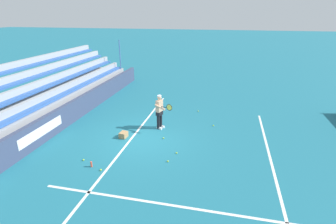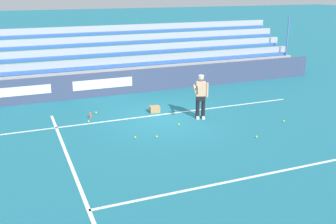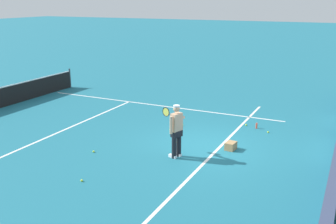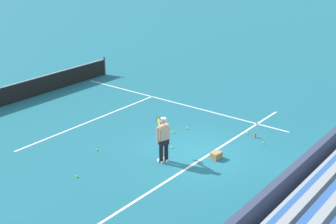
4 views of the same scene
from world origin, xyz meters
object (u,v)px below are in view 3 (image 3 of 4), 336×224
at_px(tennis_ball_on_baseline, 94,151).
at_px(tennis_ball_far_left, 170,129).
at_px(tennis_ball_far_right, 177,143).
at_px(tennis_player, 176,130).
at_px(tennis_ball_stray_back, 82,180).
at_px(tennis_ball_midcourt, 268,132).
at_px(ball_box_cardboard, 231,146).
at_px(water_bottle, 257,126).
at_px(tennis_ball_toward_net, 246,125).
at_px(tennis_ball_near_player, 183,125).

relative_size(tennis_ball_on_baseline, tennis_ball_far_left, 1.00).
height_order(tennis_ball_far_right, tennis_ball_far_left, same).
distance_m(tennis_player, tennis_ball_stray_back, 3.30).
bearing_deg(tennis_ball_far_left, tennis_ball_midcourt, -68.82).
distance_m(tennis_player, tennis_ball_on_baseline, 2.86).
bearing_deg(tennis_player, ball_box_cardboard, -45.11).
bearing_deg(ball_box_cardboard, water_bottle, -5.31).
relative_size(tennis_player, tennis_ball_stray_back, 25.98).
bearing_deg(tennis_player, tennis_ball_midcourt, -30.54).
height_order(tennis_ball_stray_back, tennis_ball_toward_net, same).
relative_size(tennis_ball_far_right, tennis_ball_toward_net, 1.00).
xyz_separation_m(tennis_player, tennis_ball_near_player, (3.01, 1.10, -0.86)).
bearing_deg(tennis_ball_far_right, water_bottle, -36.03).
bearing_deg(tennis_ball_stray_back, tennis_ball_far_left, -3.36).
height_order(ball_box_cardboard, tennis_ball_toward_net, ball_box_cardboard).
bearing_deg(tennis_ball_toward_net, ball_box_cardboard, -175.57).
xyz_separation_m(tennis_player, tennis_ball_toward_net, (4.14, -1.17, -0.86)).
xyz_separation_m(tennis_ball_far_right, tennis_ball_midcourt, (2.54, -2.61, 0.00)).
bearing_deg(tennis_ball_on_baseline, tennis_ball_near_player, -21.27).
bearing_deg(tennis_ball_toward_net, tennis_ball_stray_back, 158.07).
bearing_deg(tennis_ball_stray_back, water_bottle, -25.63).
relative_size(tennis_ball_near_player, water_bottle, 0.30).
bearing_deg(tennis_ball_far_right, tennis_ball_toward_net, -28.30).
distance_m(tennis_ball_far_right, tennis_ball_toward_net, 3.44).
bearing_deg(tennis_ball_on_baseline, tennis_ball_stray_back, -152.43).
height_order(tennis_ball_near_player, water_bottle, water_bottle).
bearing_deg(ball_box_cardboard, tennis_ball_near_player, 56.79).
height_order(tennis_ball_midcourt, tennis_ball_near_player, same).
bearing_deg(water_bottle, tennis_ball_stray_back, 154.37).
bearing_deg(tennis_ball_far_left, tennis_ball_on_baseline, 157.71).
distance_m(tennis_player, tennis_ball_toward_net, 4.39).
height_order(tennis_ball_stray_back, water_bottle, water_bottle).
xyz_separation_m(tennis_ball_stray_back, water_bottle, (6.73, -3.23, 0.08)).
xyz_separation_m(tennis_ball_far_left, tennis_ball_toward_net, (1.83, -2.48, 0.00)).
xyz_separation_m(tennis_ball_on_baseline, tennis_ball_near_player, (3.85, -1.50, 0.00)).
xyz_separation_m(tennis_player, tennis_ball_far_right, (1.11, 0.46, -0.86)).
distance_m(tennis_ball_far_right, tennis_ball_midcourt, 3.64).
bearing_deg(tennis_ball_stray_back, tennis_ball_far_right, -16.49).
bearing_deg(tennis_ball_near_player, tennis_ball_midcourt, -78.85).
bearing_deg(tennis_ball_midcourt, tennis_ball_far_right, 134.21).
height_order(tennis_ball_on_baseline, tennis_ball_midcourt, same).
bearing_deg(tennis_ball_midcourt, water_bottle, 57.85).
bearing_deg(tennis_ball_far_left, tennis_player, -150.58).
height_order(tennis_ball_on_baseline, water_bottle, water_bottle).
bearing_deg(tennis_ball_stray_back, tennis_ball_midcourt, -30.38).
distance_m(tennis_ball_on_baseline, tennis_ball_near_player, 4.14).
bearing_deg(tennis_ball_far_right, tennis_ball_far_left, 35.25).
relative_size(tennis_ball_stray_back, tennis_ball_far_left, 1.00).
height_order(tennis_player, tennis_ball_near_player, tennis_player).
bearing_deg(tennis_ball_near_player, ball_box_cardboard, -123.21).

